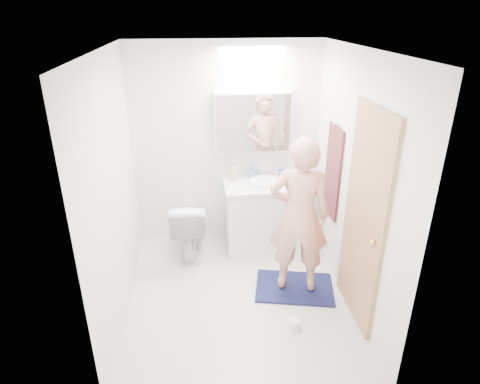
{
  "coord_description": "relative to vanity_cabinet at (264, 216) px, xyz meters",
  "views": [
    {
      "loc": [
        -0.36,
        -3.4,
        2.7
      ],
      "look_at": [
        0.05,
        0.25,
        1.05
      ],
      "focal_mm": 30.79,
      "sensor_mm": 36.0,
      "label": 1
    }
  ],
  "objects": [
    {
      "name": "mirror_panel",
      "position": [
        -0.12,
        0.13,
        1.11
      ],
      "size": [
        0.84,
        0.01,
        0.66
      ],
      "primitive_type": "cube",
      "color": "silver",
      "rests_on": "medicine_cabinet"
    },
    {
      "name": "toilet",
      "position": [
        -0.89,
        -0.11,
        -0.03
      ],
      "size": [
        0.45,
        0.73,
        0.72
      ],
      "primitive_type": "imported",
      "rotation": [
        0.0,
        0.0,
        3.07
      ],
      "color": "white",
      "rests_on": "floor"
    },
    {
      "name": "bath_rug",
      "position": [
        0.18,
        -0.92,
        -0.38
      ],
      "size": [
        0.9,
        0.71,
        0.02
      ],
      "primitive_type": "cube",
      "rotation": [
        0.0,
        0.0,
        -0.21
      ],
      "color": "#171646",
      "rests_on": "floor"
    },
    {
      "name": "toothbrush_cup",
      "position": [
        0.23,
        0.16,
        0.48
      ],
      "size": [
        0.12,
        0.12,
        0.09
      ],
      "primitive_type": "imported",
      "rotation": [
        0.0,
        0.0,
        0.18
      ],
      "color": "#475FD5",
      "rests_on": "countertop"
    },
    {
      "name": "towel",
      "position": [
        0.66,
        -0.41,
        0.71
      ],
      "size": [
        0.02,
        0.42,
        1.0
      ],
      "primitive_type": "cube",
      "color": "black",
      "rests_on": "wall_right"
    },
    {
      "name": "vanity_cabinet",
      "position": [
        0.0,
        0.0,
        0.0
      ],
      "size": [
        0.9,
        0.55,
        0.78
      ],
      "primitive_type": "cube",
      "color": "white",
      "rests_on": "floor"
    },
    {
      "name": "wall_front",
      "position": [
        -0.42,
        -2.21,
        0.81
      ],
      "size": [
        2.5,
        0.0,
        2.5
      ],
      "primitive_type": "plane",
      "rotation": [
        -1.57,
        0.0,
        0.0
      ],
      "color": "white",
      "rests_on": "floor"
    },
    {
      "name": "soap_bottle_b",
      "position": [
        -0.13,
        0.18,
        0.51
      ],
      "size": [
        0.1,
        0.1,
        0.17
      ],
      "primitive_type": "imported",
      "rotation": [
        0.0,
        0.0,
        -0.36
      ],
      "color": "#5176AF",
      "rests_on": "countertop"
    },
    {
      "name": "wall_left",
      "position": [
        -1.52,
        -0.96,
        0.81
      ],
      "size": [
        0.0,
        2.5,
        2.5
      ],
      "primitive_type": "plane",
      "rotation": [
        1.57,
        0.0,
        1.57
      ],
      "color": "white",
      "rests_on": "floor"
    },
    {
      "name": "towel_hook",
      "position": [
        0.65,
        -0.41,
        1.23
      ],
      "size": [
        0.07,
        0.02,
        0.02
      ],
      "primitive_type": "cylinder",
      "rotation": [
        0.0,
        1.57,
        0.0
      ],
      "color": "silver",
      "rests_on": "wall_right"
    },
    {
      "name": "sink_basin",
      "position": [
        0.0,
        0.03,
        0.45
      ],
      "size": [
        0.36,
        0.36,
        0.03
      ],
      "primitive_type": "cylinder",
      "color": "white",
      "rests_on": "countertop"
    },
    {
      "name": "medicine_cabinet",
      "position": [
        -0.12,
        0.21,
        1.11
      ],
      "size": [
        0.88,
        0.14,
        0.7
      ],
      "primitive_type": "cube",
      "color": "white",
      "rests_on": "wall_back"
    },
    {
      "name": "person",
      "position": [
        0.18,
        -0.92,
        0.46
      ],
      "size": [
        0.66,
        0.5,
        1.61
      ],
      "primitive_type": "imported",
      "rotation": [
        0.0,
        0.0,
        2.93
      ],
      "color": "tan",
      "rests_on": "bath_rug"
    },
    {
      "name": "door",
      "position": [
        0.66,
        -1.31,
        0.61
      ],
      "size": [
        0.04,
        0.8,
        2.0
      ],
      "primitive_type": "cube",
      "color": "tan",
      "rests_on": "wall_right"
    },
    {
      "name": "wall_back",
      "position": [
        -0.42,
        0.29,
        0.81
      ],
      "size": [
        2.5,
        0.0,
        2.5
      ],
      "primitive_type": "plane",
      "rotation": [
        1.57,
        0.0,
        0.0
      ],
      "color": "white",
      "rests_on": "floor"
    },
    {
      "name": "faucet",
      "position": [
        0.0,
        0.22,
        0.51
      ],
      "size": [
        0.02,
        0.02,
        0.16
      ],
      "primitive_type": "cylinder",
      "color": "silver",
      "rests_on": "countertop"
    },
    {
      "name": "soap_bottle_a",
      "position": [
        -0.34,
        0.15,
        0.55
      ],
      "size": [
        0.11,
        0.11,
        0.24
      ],
      "primitive_type": "imported",
      "rotation": [
        0.0,
        0.0,
        0.24
      ],
      "color": "#CABC83",
      "rests_on": "countertop"
    },
    {
      "name": "toilet_paper_roll",
      "position": [
        0.04,
        -1.5,
        -0.34
      ],
      "size": [
        0.11,
        0.11,
        0.1
      ],
      "primitive_type": "cylinder",
      "color": "white",
      "rests_on": "floor"
    },
    {
      "name": "countertop",
      "position": [
        0.0,
        -0.0,
        0.41
      ],
      "size": [
        0.95,
        0.58,
        0.04
      ],
      "primitive_type": "cube",
      "color": "white",
      "rests_on": "vanity_cabinet"
    },
    {
      "name": "door_knob",
      "position": [
        0.62,
        -1.61,
        0.56
      ],
      "size": [
        0.06,
        0.06,
        0.06
      ],
      "primitive_type": "sphere",
      "color": "gold",
      "rests_on": "door"
    },
    {
      "name": "wall_right",
      "position": [
        0.68,
        -0.96,
        0.81
      ],
      "size": [
        0.0,
        2.5,
        2.5
      ],
      "primitive_type": "plane",
      "rotation": [
        1.57,
        0.0,
        -1.57
      ],
      "color": "white",
      "rests_on": "floor"
    },
    {
      "name": "floor",
      "position": [
        -0.42,
        -0.96,
        -0.39
      ],
      "size": [
        2.5,
        2.5,
        0.0
      ],
      "primitive_type": "plane",
      "color": "silver",
      "rests_on": "ground"
    },
    {
      "name": "ceiling",
      "position": [
        -0.42,
        -0.96,
        2.01
      ],
      "size": [
        2.5,
        2.5,
        0.0
      ],
      "primitive_type": "plane",
      "rotation": [
        3.14,
        0.0,
        0.0
      ],
      "color": "white",
      "rests_on": "floor"
    }
  ]
}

